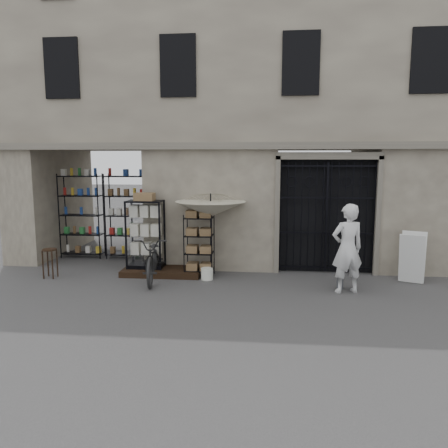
# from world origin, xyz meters

# --- Properties ---
(ground) EXTENTS (80.00, 80.00, 0.00)m
(ground) POSITION_xyz_m (0.00, 0.00, 0.00)
(ground) COLOR black
(ground) RESTS_ON ground
(main_building) EXTENTS (14.00, 4.00, 9.00)m
(main_building) POSITION_xyz_m (0.00, 4.00, 4.50)
(main_building) COLOR gray
(main_building) RESTS_ON ground
(shop_recess) EXTENTS (3.00, 1.70, 3.00)m
(shop_recess) POSITION_xyz_m (-4.50, 2.80, 1.50)
(shop_recess) COLOR black
(shop_recess) RESTS_ON ground
(shop_shelving) EXTENTS (2.70, 0.50, 2.50)m
(shop_shelving) POSITION_xyz_m (-4.55, 3.30, 1.25)
(shop_shelving) COLOR black
(shop_shelving) RESTS_ON ground
(iron_gate) EXTENTS (2.50, 0.21, 3.00)m
(iron_gate) POSITION_xyz_m (1.75, 2.28, 1.50)
(iron_gate) COLOR black
(iron_gate) RESTS_ON ground
(step_platform) EXTENTS (2.00, 0.90, 0.15)m
(step_platform) POSITION_xyz_m (-2.40, 1.55, 0.07)
(step_platform) COLOR black
(step_platform) RESTS_ON ground
(display_cabinet) EXTENTS (0.92, 0.63, 1.88)m
(display_cabinet) POSITION_xyz_m (-2.84, 1.65, 0.93)
(display_cabinet) COLOR black
(display_cabinet) RESTS_ON step_platform
(wire_rack) EXTENTS (0.78, 0.63, 1.58)m
(wire_rack) POSITION_xyz_m (-1.44, 1.52, 0.77)
(wire_rack) COLOR black
(wire_rack) RESTS_ON ground
(market_umbrella) EXTENTS (1.70, 1.73, 2.50)m
(market_umbrella) POSITION_xyz_m (-1.15, 1.59, 1.80)
(market_umbrella) COLOR black
(market_umbrella) RESTS_ON ground
(white_bucket) EXTENTS (0.32, 0.32, 0.28)m
(white_bucket) POSITION_xyz_m (-1.20, 1.20, 0.14)
(white_bucket) COLOR silver
(white_bucket) RESTS_ON ground
(bicycle) EXTENTS (0.89, 1.20, 2.11)m
(bicycle) POSITION_xyz_m (-2.47, 1.01, 0.00)
(bicycle) COLOR black
(bicycle) RESTS_ON ground
(wooden_stool) EXTENTS (0.37, 0.37, 0.73)m
(wooden_stool) POSITION_xyz_m (-5.09, 0.98, 0.38)
(wooden_stool) COLOR black
(wooden_stool) RESTS_ON ground
(steel_bollard) EXTENTS (0.16, 0.16, 0.82)m
(steel_bollard) POSITION_xyz_m (1.92, 0.73, 0.41)
(steel_bollard) COLOR slate
(steel_bollard) RESTS_ON ground
(shopkeeper) EXTENTS (1.28, 2.10, 0.47)m
(shopkeeper) POSITION_xyz_m (2.00, 0.48, 0.00)
(shopkeeper) COLOR silver
(shopkeeper) RESTS_ON ground
(easel_sign) EXTENTS (0.76, 0.81, 1.18)m
(easel_sign) POSITION_xyz_m (3.69, 1.42, 0.61)
(easel_sign) COLOR silver
(easel_sign) RESTS_ON ground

